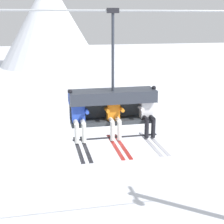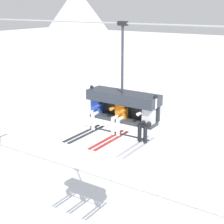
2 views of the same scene
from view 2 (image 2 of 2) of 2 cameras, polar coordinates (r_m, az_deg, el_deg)
mountain_peak_west at (r=68.52m, az=-5.81°, el=14.86°), size 18.53×18.53×12.24m
lift_cable at (r=9.32m, az=4.64°, el=14.39°), size 18.75×0.05×0.05m
chairlift_chair at (r=10.01m, az=1.90°, el=1.78°), size 2.20×0.74×3.15m
skier_blue at (r=10.40m, az=-2.93°, el=0.71°), size 0.48×1.70×1.34m
skier_orange at (r=9.92m, az=1.21°, el=-0.22°), size 0.46×1.70×1.23m
skier_white at (r=9.49m, az=5.79°, el=-1.00°), size 0.48×1.70×1.34m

